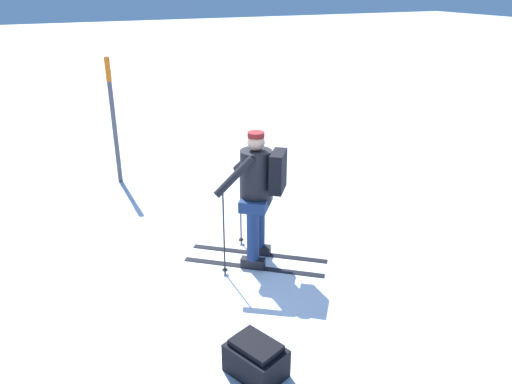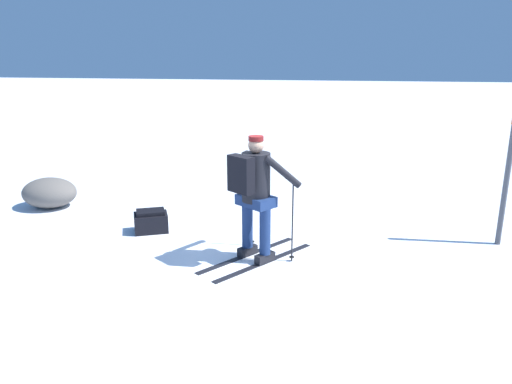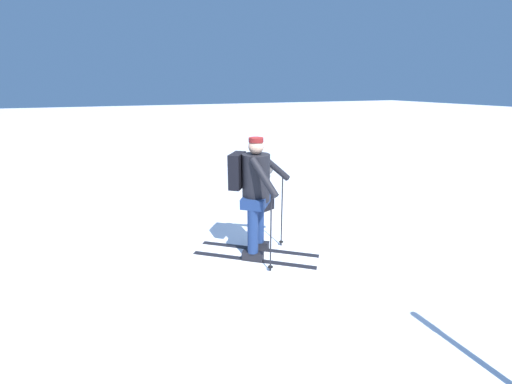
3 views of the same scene
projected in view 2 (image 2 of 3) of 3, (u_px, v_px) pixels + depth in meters
name	position (u px, v px, depth m)	size (l,w,h in m)	color
ground_plane	(262.00, 251.00, 7.18)	(80.00, 80.00, 0.00)	white
skier	(255.00, 189.00, 6.61)	(1.43, 1.70, 1.72)	black
dropped_backpack	(151.00, 221.00, 7.90)	(0.62, 0.54, 0.35)	black
trail_marker	(509.00, 161.00, 7.08)	(0.09, 0.09, 2.18)	#4C4C51
rock_boulder	(49.00, 193.00, 9.10)	(0.98, 0.83, 0.54)	#5B5651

